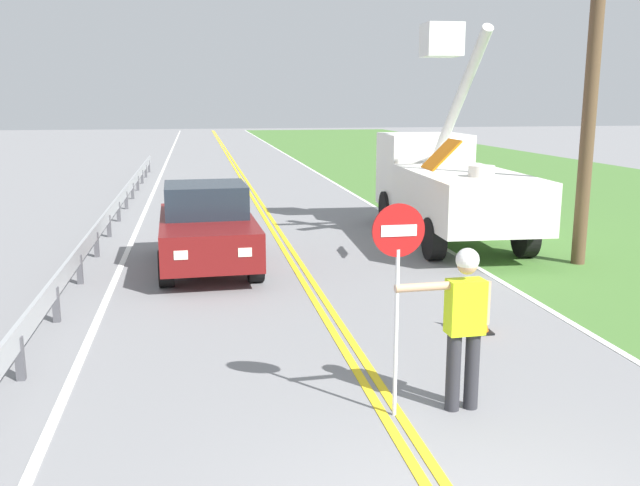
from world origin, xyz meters
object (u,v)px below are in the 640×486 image
(utility_pole_near, at_px, (593,67))
(oncoming_sedan_nearest, at_px, (207,227))
(stop_sign_paddle, at_px, (398,263))
(utility_bucket_truck, at_px, (445,180))
(flagger_worker, at_px, (464,319))
(traffic_cone_lead, at_px, (478,310))

(utility_pole_near, bearing_deg, oncoming_sedan_nearest, 172.37)
(stop_sign_paddle, height_order, utility_bucket_truck, utility_bucket_truck)
(flagger_worker, height_order, utility_bucket_truck, utility_bucket_truck)
(oncoming_sedan_nearest, bearing_deg, traffic_cone_lead, -51.13)
(stop_sign_paddle, bearing_deg, utility_pole_near, 46.81)
(stop_sign_paddle, height_order, utility_pole_near, utility_pole_near)
(flagger_worker, xyz_separation_m, stop_sign_paddle, (-0.77, -0.03, 0.66))
(flagger_worker, distance_m, stop_sign_paddle, 1.02)
(flagger_worker, bearing_deg, utility_bucket_truck, 70.91)
(traffic_cone_lead, bearing_deg, utility_bucket_truck, 73.66)
(stop_sign_paddle, bearing_deg, traffic_cone_lead, 50.97)
(flagger_worker, height_order, utility_pole_near, utility_pole_near)
(flagger_worker, xyz_separation_m, utility_pole_near, (5.02, 6.14, 2.96))
(utility_pole_near, height_order, traffic_cone_lead, utility_pole_near)
(flagger_worker, xyz_separation_m, traffic_cone_lead, (1.21, 2.41, -0.71))
(stop_sign_paddle, distance_m, traffic_cone_lead, 3.43)
(stop_sign_paddle, distance_m, utility_pole_near, 8.77)
(stop_sign_paddle, xyz_separation_m, oncoming_sedan_nearest, (-1.86, 7.19, -0.88))
(utility_bucket_truck, height_order, traffic_cone_lead, utility_bucket_truck)
(stop_sign_paddle, height_order, traffic_cone_lead, stop_sign_paddle)
(stop_sign_paddle, relative_size, traffic_cone_lead, 3.33)
(stop_sign_paddle, xyz_separation_m, utility_pole_near, (5.79, 6.17, 2.29))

